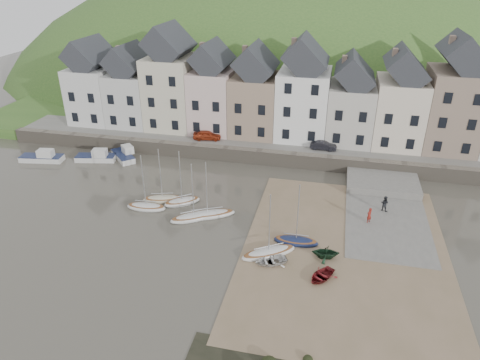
% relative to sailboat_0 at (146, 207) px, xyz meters
% --- Properties ---
extents(ground, '(160.00, 160.00, 0.00)m').
position_rel_sailboat_0_xyz_m(ground, '(9.39, -3.03, -0.27)').
color(ground, '#484338').
rests_on(ground, ground).
extents(quay_land, '(90.00, 30.00, 1.50)m').
position_rel_sailboat_0_xyz_m(quay_land, '(9.39, 28.97, 0.48)').
color(quay_land, '#396126').
rests_on(quay_land, ground).
extents(quay_street, '(70.00, 7.00, 0.10)m').
position_rel_sailboat_0_xyz_m(quay_street, '(9.39, 17.47, 1.28)').
color(quay_street, slate).
rests_on(quay_street, quay_land).
extents(seawall, '(70.00, 1.20, 1.80)m').
position_rel_sailboat_0_xyz_m(seawall, '(9.39, 13.97, 0.63)').
color(seawall, slate).
rests_on(seawall, ground).
extents(beach, '(18.00, 26.00, 0.06)m').
position_rel_sailboat_0_xyz_m(beach, '(20.39, -3.03, -0.24)').
color(beach, '#796549').
rests_on(beach, ground).
extents(slipway, '(8.00, 18.00, 0.12)m').
position_rel_sailboat_0_xyz_m(slipway, '(24.39, 4.97, -0.21)').
color(slipway, slate).
rests_on(slipway, ground).
extents(hillside, '(134.40, 84.00, 84.00)m').
position_rel_sailboat_0_xyz_m(hillside, '(4.39, 56.97, -18.26)').
color(hillside, '#396126').
rests_on(hillside, ground).
extents(townhouse_terrace, '(61.05, 8.00, 13.93)m').
position_rel_sailboat_0_xyz_m(townhouse_terrace, '(11.15, 20.97, 7.06)').
color(townhouse_terrace, silver).
rests_on(townhouse_terrace, quay_land).
extents(sailboat_0, '(4.26, 1.79, 6.32)m').
position_rel_sailboat_0_xyz_m(sailboat_0, '(0.00, 0.00, 0.00)').
color(sailboat_0, silver).
rests_on(sailboat_0, ground).
extents(sailboat_1, '(4.05, 3.51, 6.32)m').
position_rel_sailboat_0_xyz_m(sailboat_1, '(3.29, 1.89, 0.00)').
color(sailboat_1, silver).
rests_on(sailboat_1, ground).
extents(sailboat_2, '(4.49, 2.64, 6.32)m').
position_rel_sailboat_0_xyz_m(sailboat_2, '(1.04, 1.96, -0.00)').
color(sailboat_2, beige).
rests_on(sailboat_2, ground).
extents(sailboat_3, '(4.93, 4.02, 6.32)m').
position_rel_sailboat_0_xyz_m(sailboat_3, '(5.50, -0.76, -0.00)').
color(sailboat_3, silver).
rests_on(sailboat_3, ground).
extents(sailboat_4, '(5.77, 3.79, 6.32)m').
position_rel_sailboat_0_xyz_m(sailboat_4, '(6.70, -0.05, -0.01)').
color(sailboat_4, silver).
rests_on(sailboat_4, ground).
extents(sailboat_5, '(4.11, 1.51, 6.32)m').
position_rel_sailboat_0_xyz_m(sailboat_5, '(15.97, -2.70, 0.00)').
color(sailboat_5, '#162045').
rests_on(sailboat_5, ground).
extents(sailboat_6, '(5.10, 4.06, 6.32)m').
position_rel_sailboat_0_xyz_m(sailboat_6, '(13.81, -5.02, -0.01)').
color(sailboat_6, silver).
rests_on(sailboat_6, ground).
extents(motorboat_0, '(5.30, 2.68, 1.70)m').
position_rel_sailboat_0_xyz_m(motorboat_0, '(-11.21, 9.99, 0.32)').
color(motorboat_0, silver).
rests_on(motorboat_0, ground).
extents(motorboat_1, '(5.66, 2.53, 1.70)m').
position_rel_sailboat_0_xyz_m(motorboat_1, '(-17.94, 8.30, 0.32)').
color(motorboat_1, silver).
rests_on(motorboat_1, ground).
extents(motorboat_2, '(4.54, 4.50, 1.70)m').
position_rel_sailboat_0_xyz_m(motorboat_2, '(-8.09, 11.43, 0.32)').
color(motorboat_2, silver).
rests_on(motorboat_2, ground).
extents(rowboat_white, '(3.39, 3.02, 0.58)m').
position_rel_sailboat_0_xyz_m(rowboat_white, '(14.20, -6.22, 0.08)').
color(rowboat_white, silver).
rests_on(rowboat_white, beach).
extents(rowboat_green, '(2.60, 2.32, 1.25)m').
position_rel_sailboat_0_xyz_m(rowboat_green, '(18.72, -4.40, 0.42)').
color(rowboat_green, '#16321E').
rests_on(rowboat_green, beach).
extents(rowboat_red, '(3.13, 3.35, 0.57)m').
position_rel_sailboat_0_xyz_m(rowboat_red, '(18.56, -7.27, 0.08)').
color(rowboat_red, maroon).
rests_on(rowboat_red, beach).
extents(person_red, '(0.68, 0.68, 1.60)m').
position_rel_sailboat_0_xyz_m(person_red, '(22.58, 2.35, 0.66)').
color(person_red, maroon).
rests_on(person_red, slipway).
extents(person_dark, '(1.00, 0.90, 1.67)m').
position_rel_sailboat_0_xyz_m(person_dark, '(24.18, 5.01, 0.69)').
color(person_dark, black).
rests_on(person_dark, slipway).
extents(car_left, '(3.92, 2.08, 1.27)m').
position_rel_sailboat_0_xyz_m(car_left, '(1.76, 16.47, 1.97)').
color(car_left, '#9F3217').
rests_on(car_left, quay_street).
extents(car_right, '(3.37, 1.34, 1.09)m').
position_rel_sailboat_0_xyz_m(car_right, '(17.23, 16.47, 1.88)').
color(car_right, black).
rests_on(car_right, quay_street).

